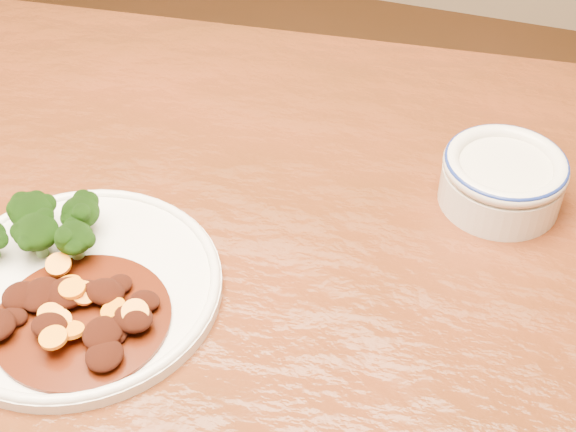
% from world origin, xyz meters
% --- Properties ---
extents(dining_table, '(1.59, 1.05, 0.75)m').
position_xyz_m(dining_table, '(0.00, 0.00, 0.67)').
color(dining_table, '#602611').
rests_on(dining_table, ground).
extents(dinner_plate, '(0.25, 0.25, 0.02)m').
position_xyz_m(dinner_plate, '(-0.03, -0.04, 0.76)').
color(dinner_plate, white).
rests_on(dinner_plate, dining_table).
extents(broccoli_florets, '(0.11, 0.09, 0.04)m').
position_xyz_m(broccoli_florets, '(-0.08, -0.01, 0.79)').
color(broccoli_florets, '#69994F').
rests_on(broccoli_florets, dinner_plate).
extents(mince_stew, '(0.15, 0.15, 0.03)m').
position_xyz_m(mince_stew, '(-0.01, -0.08, 0.77)').
color(mince_stew, '#411107').
rests_on(mince_stew, dinner_plate).
extents(dip_bowl, '(0.12, 0.12, 0.05)m').
position_xyz_m(dip_bowl, '(0.30, 0.20, 0.78)').
color(dip_bowl, beige).
rests_on(dip_bowl, dining_table).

